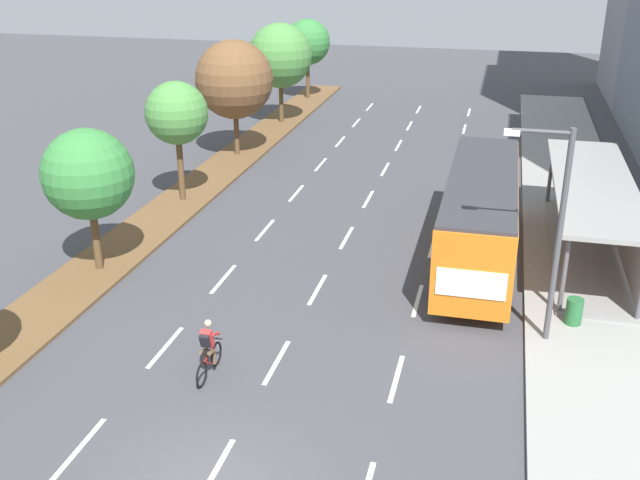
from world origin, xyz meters
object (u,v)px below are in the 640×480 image
at_px(median_tree_fifth, 280,56).
at_px(cyclist, 208,351).
at_px(bus, 480,209).
at_px(streetlight, 554,223).
at_px(median_tree_second, 88,175).
at_px(median_tree_fourth, 234,80).
at_px(median_tree_third, 177,114).
at_px(median_tree_farthest, 308,42).
at_px(trash_bin, 574,311).
at_px(bus_shelter, 598,210).

bearing_deg(median_tree_fifth, cyclist, -77.24).
distance_m(bus, streetlight, 6.36).
xyz_separation_m(median_tree_second, median_tree_fourth, (-0.26, 15.61, 0.52)).
relative_size(median_tree_second, median_tree_fourth, 0.84).
bearing_deg(median_tree_third, median_tree_farthest, 90.47).
relative_size(bus, trash_bin, 13.28).
distance_m(median_tree_second, trash_bin, 16.92).
bearing_deg(cyclist, bus, 55.08).
relative_size(bus_shelter, bus, 1.04).
distance_m(cyclist, trash_bin, 11.39).
xyz_separation_m(median_tree_fourth, trash_bin, (16.88, -15.87, -3.65)).
height_order(cyclist, median_tree_fifth, median_tree_fifth).
relative_size(median_tree_fourth, streetlight, 0.96).
relative_size(bus_shelter, median_tree_farthest, 2.06).
xyz_separation_m(cyclist, median_tree_fourth, (-6.80, 21.17, 3.43)).
height_order(median_tree_second, median_tree_farthest, median_tree_farthest).
distance_m(bus_shelter, bus, 4.53).
relative_size(cyclist, median_tree_third, 0.34).
xyz_separation_m(median_tree_third, trash_bin, (16.74, -8.06, -3.54)).
height_order(bus, median_tree_farthest, median_tree_farthest).
bearing_deg(median_tree_fourth, trash_bin, -43.23).
bearing_deg(trash_bin, bus_shelter, 79.86).
xyz_separation_m(bus_shelter, median_tree_fifth, (-17.72, 17.64, 2.48)).
bearing_deg(bus_shelter, median_tree_fourth, 151.30).
height_order(cyclist, trash_bin, cyclist).
bearing_deg(bus, median_tree_fourth, 140.40).
bearing_deg(bus_shelter, bus, -160.86).
bearing_deg(median_tree_second, median_tree_fifth, 90.05).
height_order(median_tree_second, median_tree_fourth, median_tree_fourth).
bearing_deg(median_tree_fifth, streetlight, -57.83).
height_order(median_tree_fourth, streetlight, streetlight).
height_order(bus, trash_bin, bus).
height_order(median_tree_farthest, trash_bin, median_tree_farthest).
distance_m(bus_shelter, trash_bin, 6.27).
bearing_deg(bus, cyclist, -124.92).
bearing_deg(median_tree_second, bus, 17.74).
distance_m(median_tree_fifth, median_tree_farthest, 7.81).
bearing_deg(cyclist, median_tree_third, 116.48).
height_order(median_tree_fifth, median_tree_farthest, median_tree_fifth).
distance_m(bus, median_tree_fifth, 23.49).
distance_m(bus_shelter, median_tree_second, 18.71).
height_order(bus_shelter, trash_bin, bus_shelter).
xyz_separation_m(median_tree_fourth, streetlight, (15.85, -17.02, -0.33)).
bearing_deg(median_tree_farthest, median_tree_third, -89.53).
bearing_deg(median_tree_fourth, median_tree_farthest, 90.17).
bearing_deg(bus, streetlight, -69.17).
bearing_deg(median_tree_fourth, cyclist, -72.19).
bearing_deg(trash_bin, streetlight, -131.93).
xyz_separation_m(median_tree_fifth, trash_bin, (16.64, -23.68, -3.77)).
bearing_deg(bus_shelter, median_tree_second, -161.92).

